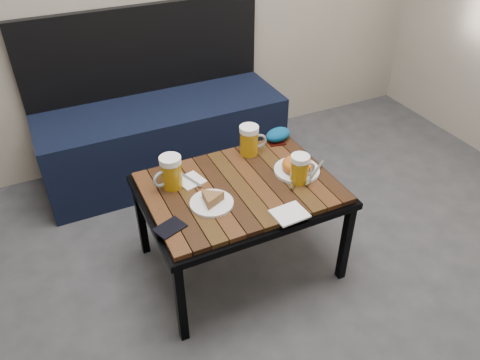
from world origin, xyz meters
name	(u,v)px	position (x,y,z in m)	size (l,w,h in m)	color
bench	(162,131)	(0.06, 1.76, 0.27)	(1.40, 0.50, 0.95)	black
cafe_table	(240,193)	(0.12, 0.83, 0.43)	(0.84, 0.62, 0.47)	black
beer_mug_left	(171,172)	(-0.14, 0.95, 0.55)	(0.14, 0.10, 0.15)	#A9770D
beer_mug_centre	(250,140)	(0.27, 1.04, 0.54)	(0.13, 0.10, 0.14)	#A9770D
beer_mug_right	(300,169)	(0.37, 0.75, 0.54)	(0.12, 0.08, 0.13)	#A9770D
plate_pie	(212,200)	(-0.04, 0.77, 0.49)	(0.18, 0.18, 0.05)	white
plate_bagel	(297,167)	(0.40, 0.82, 0.50)	(0.25, 0.23, 0.06)	white
napkin_left	(191,181)	(-0.06, 0.95, 0.48)	(0.13, 0.14, 0.01)	white
napkin_right	(290,214)	(0.22, 0.57, 0.48)	(0.14, 0.12, 0.01)	white
passport_navy	(170,228)	(-0.24, 0.70, 0.47)	(0.08, 0.11, 0.01)	black
passport_burgundy	(275,140)	(0.44, 1.09, 0.47)	(0.08, 0.11, 0.01)	black
knit_pouch	(278,135)	(0.46, 1.09, 0.50)	(0.14, 0.09, 0.06)	navy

